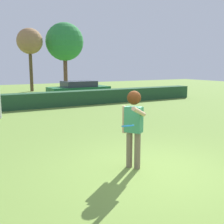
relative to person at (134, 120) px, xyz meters
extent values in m
plane|color=olive|center=(0.25, -0.38, -1.11)|extent=(60.00, 60.00, 0.00)
cylinder|color=#74634F|center=(0.06, -0.08, -0.69)|extent=(0.14, 0.14, 0.84)
cylinder|color=#74634F|center=(-0.05, 0.09, -0.69)|extent=(0.14, 0.14, 0.84)
cube|color=#3A8C5F|center=(0.01, 0.01, 0.02)|extent=(0.39, 0.44, 0.58)
cylinder|color=tan|center=(-0.10, -0.34, 0.26)|extent=(0.56, 0.41, 0.30)
cylinder|color=tan|center=(-0.12, 0.20, 0.00)|extent=(0.09, 0.09, 0.62)
sphere|color=tan|center=(0.01, 0.01, 0.48)|extent=(0.22, 0.22, 0.22)
sphere|color=#52290F|center=(0.01, 0.01, 0.51)|extent=(0.31, 0.31, 0.31)
cylinder|color=#268CE5|center=(-0.41, -0.41, 0.00)|extent=(0.27, 0.26, 0.08)
cube|color=#22482B|center=(0.25, 10.07, -0.70)|extent=(21.67, 0.90, 0.83)
cube|color=#1E6633|center=(3.91, 12.73, -0.54)|extent=(4.26, 1.84, 0.55)
cube|color=#2D333D|center=(3.91, 12.73, -0.06)|extent=(2.25, 1.64, 0.40)
cylinder|color=black|center=(5.35, 13.63, -0.81)|extent=(0.60, 0.12, 0.60)
cylinder|color=black|center=(5.41, 11.93, -0.81)|extent=(0.60, 0.12, 0.60)
cylinder|color=black|center=(2.42, 13.53, -0.81)|extent=(0.60, 0.12, 0.60)
cylinder|color=black|center=(2.47, 11.83, -0.81)|extent=(0.60, 0.12, 0.60)
cylinder|color=brown|center=(2.35, 20.03, 0.53)|extent=(0.29, 0.29, 3.28)
sphere|color=#9A714A|center=(2.35, 20.03, 3.29)|extent=(2.25, 2.25, 2.25)
cylinder|color=brown|center=(5.56, 20.01, 0.60)|extent=(0.38, 0.38, 3.42)
sphere|color=#2C7F3C|center=(5.56, 20.01, 3.37)|extent=(3.51, 3.51, 3.51)
camera|label=1|loc=(-3.34, -4.99, 1.22)|focal=43.79mm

